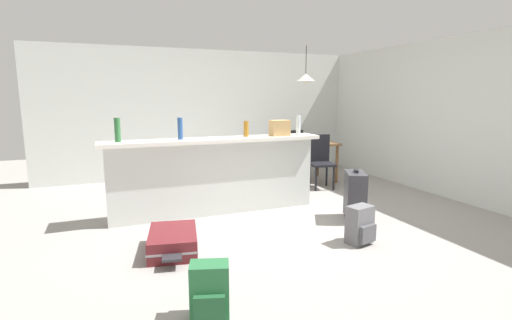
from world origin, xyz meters
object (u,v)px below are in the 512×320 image
object	(u,v)px
bottle_amber	(246,129)
dining_chair_near_partition	(320,159)
bottle_green	(117,130)
bottle_clear	(298,125)
grocery_bag	(280,128)
dining_table	(305,147)
backpack_green	(210,292)
bottle_blue	(180,129)
backpack_grey	(360,225)
suitcase_flat_maroon	(173,241)
dining_chair_far_side	(291,150)
suitcase_upright_charcoal	(355,195)
pendant_lamp	(306,77)

from	to	relation	value
bottle_amber	dining_chair_near_partition	world-z (taller)	bottle_amber
bottle_green	bottle_amber	bearing A→B (deg)	-0.20
bottle_clear	grocery_bag	xyz separation A→B (m)	(-0.28, 0.04, -0.03)
dining_table	backpack_green	xyz separation A→B (m)	(-2.80, -3.69, -0.44)
bottle_blue	dining_table	bearing A→B (deg)	26.72
bottle_amber	dining_table	size ratio (longest dim) A/B	0.20
dining_table	bottle_amber	bearing A→B (deg)	-142.05
bottle_amber	backpack_grey	distance (m)	2.03
suitcase_flat_maroon	backpack_grey	xyz separation A→B (m)	(1.95, -0.52, 0.09)
dining_chair_far_side	backpack_grey	size ratio (longest dim) A/B	2.21
bottle_blue	suitcase_upright_charcoal	bearing A→B (deg)	-24.48
dining_table	pendant_lamp	xyz separation A→B (m)	(0.03, 0.09, 1.29)
bottle_green	pendant_lamp	bearing A→B (deg)	22.09
bottle_amber	backpack_grey	xyz separation A→B (m)	(0.73, -1.64, -0.95)
dining_chair_far_side	pendant_lamp	bearing A→B (deg)	-87.62
bottle_green	suitcase_flat_maroon	distance (m)	1.62
bottle_clear	dining_chair_near_partition	distance (m)	1.41
bottle_green	grocery_bag	world-z (taller)	bottle_green
dining_chair_far_side	suitcase_flat_maroon	bearing A→B (deg)	-134.05
suitcase_flat_maroon	backpack_green	bearing A→B (deg)	-87.66
bottle_amber	suitcase_flat_maroon	world-z (taller)	bottle_amber
backpack_green	bottle_green	bearing A→B (deg)	101.71
bottle_clear	pendant_lamp	xyz separation A→B (m)	(0.91, 1.46, 0.75)
bottle_blue	dining_chair_near_partition	bearing A→B (deg)	16.42
pendant_lamp	bottle_clear	bearing A→B (deg)	-121.97
dining_chair_near_partition	suitcase_flat_maroon	bearing A→B (deg)	-147.05
bottle_green	suitcase_upright_charcoal	world-z (taller)	bottle_green
dining_chair_far_side	bottle_clear	bearing A→B (deg)	-114.55
pendant_lamp	backpack_green	bearing A→B (deg)	-126.92
bottle_green	pendant_lamp	distance (m)	3.68
backpack_green	pendant_lamp	bearing A→B (deg)	53.08
bottle_green	backpack_grey	world-z (taller)	bottle_green
suitcase_upright_charcoal	backpack_grey	xyz separation A→B (m)	(-0.43, -0.69, -0.13)
dining_chair_far_side	pendant_lamp	world-z (taller)	pendant_lamp
backpack_grey	bottle_clear	bearing A→B (deg)	88.90
grocery_bag	backpack_green	bearing A→B (deg)	-125.04
bottle_green	suitcase_upright_charcoal	size ratio (longest dim) A/B	0.44
dining_chair_near_partition	suitcase_flat_maroon	xyz separation A→B (m)	(-2.87, -1.86, -0.41)
bottle_clear	grocery_bag	size ratio (longest dim) A/B	1.10
bottle_amber	pendant_lamp	distance (m)	2.29
bottle_clear	bottle_amber	bearing A→B (deg)	172.32
dining_chair_near_partition	bottle_blue	bearing A→B (deg)	-163.58
bottle_blue	bottle_amber	world-z (taller)	bottle_blue
grocery_bag	pendant_lamp	size ratio (longest dim) A/B	0.38
bottle_green	bottle_clear	bearing A→B (deg)	-2.55
backpack_grey	suitcase_upright_charcoal	bearing A→B (deg)	58.07
dining_chair_far_side	pendant_lamp	distance (m)	1.50
bottle_clear	dining_table	distance (m)	1.72
dining_table	dining_chair_far_side	xyz separation A→B (m)	(0.01, 0.58, -0.13)
backpack_grey	pendant_lamp	bearing A→B (deg)	72.54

